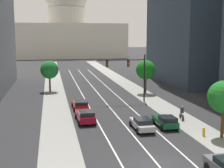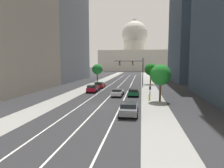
{
  "view_description": "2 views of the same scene",
  "coord_description": "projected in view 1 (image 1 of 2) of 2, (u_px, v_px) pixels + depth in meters",
  "views": [
    {
      "loc": [
        -8.04,
        -22.68,
        10.02
      ],
      "look_at": [
        1.07,
        24.14,
        2.71
      ],
      "focal_mm": 51.26,
      "sensor_mm": 36.0,
      "label": 1
    },
    {
      "loc": [
        5.55,
        -25.37,
        5.88
      ],
      "look_at": [
        -1.48,
        21.35,
        0.82
      ],
      "focal_mm": 31.46,
      "sensor_mm": 36.0,
      "label": 2
    }
  ],
  "objects": [
    {
      "name": "cyclist",
      "position": [
        182.0,
        113.0,
        38.01
      ],
      "size": [
        0.39,
        1.7,
        1.72
      ],
      "rotation": [
        0.0,
        0.0,
        1.48
      ],
      "color": "black",
      "rests_on": "ground"
    },
    {
      "name": "lane_stripe_left",
      "position": [
        86.0,
        101.0,
        48.77
      ],
      "size": [
        0.16,
        90.0,
        0.01
      ],
      "primitive_type": "cube",
      "color": "white",
      "rests_on": "ground"
    },
    {
      "name": "street_tree_far_right",
      "position": [
        224.0,
        97.0,
        30.96
      ],
      "size": [
        3.17,
        3.17,
        5.68
      ],
      "color": "#51381E",
      "rests_on": "ground"
    },
    {
      "name": "street_tree_mid_right",
      "position": [
        146.0,
        70.0,
        54.75
      ],
      "size": [
        3.34,
        3.34,
        5.81
      ],
      "color": "#51381E",
      "rests_on": "ground"
    },
    {
      "name": "car_green",
      "position": [
        166.0,
        121.0,
        34.93
      ],
      "size": [
        1.96,
        4.09,
        1.37
      ],
      "rotation": [
        0.0,
        0.0,
        1.57
      ],
      "color": "#14512D",
      "rests_on": "ground"
    },
    {
      "name": "sidewalk_left",
      "position": [
        54.0,
        91.0,
        57.6
      ],
      "size": [
        3.66,
        130.0,
        0.01
      ],
      "primitive_type": "cube",
      "color": "gray",
      "rests_on": "ground"
    },
    {
      "name": "traffic_signal_mast",
      "position": [
        131.0,
        69.0,
        47.57
      ],
      "size": [
        7.26,
        0.39,
        7.17
      ],
      "color": "black",
      "rests_on": "ground"
    },
    {
      "name": "sidewalk_right",
      "position": [
        134.0,
        89.0,
        60.4
      ],
      "size": [
        3.66,
        130.0,
        0.01
      ],
      "primitive_type": "cube",
      "color": "gray",
      "rests_on": "ground"
    },
    {
      "name": "car_crimson",
      "position": [
        85.0,
        116.0,
        37.04
      ],
      "size": [
        2.15,
        4.75,
        1.49
      ],
      "rotation": [
        0.0,
        0.0,
        1.6
      ],
      "color": "maroon",
      "rests_on": "ground"
    },
    {
      "name": "car_silver",
      "position": [
        142.0,
        124.0,
        33.98
      ],
      "size": [
        1.96,
        4.38,
        1.34
      ],
      "rotation": [
        0.0,
        0.0,
        1.56
      ],
      "color": "#B2B5BA",
      "rests_on": "ground"
    },
    {
      "name": "lane_stripe_center",
      "position": [
        104.0,
        101.0,
        49.29
      ],
      "size": [
        0.16,
        90.0,
        0.01
      ],
      "primitive_type": "cube",
      "color": "white",
      "rests_on": "ground"
    },
    {
      "name": "ground_plane",
      "position": [
        92.0,
        86.0,
        63.85
      ],
      "size": [
        400.0,
        400.0,
        0.0
      ],
      "primitive_type": "plane",
      "color": "#2B2B2D"
    },
    {
      "name": "car_red",
      "position": [
        80.0,
        104.0,
        43.31
      ],
      "size": [
        2.1,
        4.8,
        1.36
      ],
      "rotation": [
        0.0,
        0.0,
        1.59
      ],
      "color": "red",
      "rests_on": "ground"
    },
    {
      "name": "capitol_building",
      "position": [
        67.0,
        28.0,
        144.97
      ],
      "size": [
        50.96,
        25.93,
        38.47
      ],
      "color": "beige",
      "rests_on": "ground"
    },
    {
      "name": "street_tree_near_left",
      "position": [
        49.0,
        70.0,
        56.66
      ],
      "size": [
        3.22,
        3.22,
        5.55
      ],
      "color": "#51381E",
      "rests_on": "ground"
    },
    {
      "name": "lane_stripe_right",
      "position": [
        122.0,
        100.0,
        49.82
      ],
      "size": [
        0.16,
        90.0,
        0.01
      ],
      "primitive_type": "cube",
      "color": "white",
      "rests_on": "ground"
    },
    {
      "name": "fire_hydrant",
      "position": [
        204.0,
        132.0,
        31.93
      ],
      "size": [
        0.26,
        0.35,
        0.91
      ],
      "color": "yellow",
      "rests_on": "ground"
    }
  ]
}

